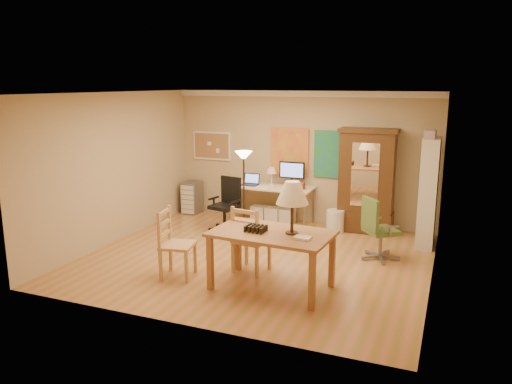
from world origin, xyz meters
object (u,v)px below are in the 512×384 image
at_px(dining_table, 279,222).
at_px(armoire, 366,187).
at_px(office_chair_black, 226,216).
at_px(bookshelf, 428,193).
at_px(computer_desk, 274,200).
at_px(office_chair_green, 378,243).

distance_m(dining_table, armoire, 3.36).
distance_m(office_chair_black, bookshelf, 3.81).
height_order(computer_desk, office_chair_black, computer_desk).
bearing_deg(office_chair_green, bookshelf, 58.17).
relative_size(dining_table, office_chair_green, 1.65).
distance_m(office_chair_green, bookshelf, 1.44).
bearing_deg(office_chair_green, office_chair_black, 169.63).
xyz_separation_m(office_chair_green, armoire, (-0.49, 1.53, 0.60)).
height_order(office_chair_black, armoire, armoire).
height_order(office_chair_black, office_chair_green, office_chair_black).
height_order(dining_table, office_chair_black, dining_table).
xyz_separation_m(computer_desk, office_chair_green, (2.35, -1.45, -0.19)).
bearing_deg(bookshelf, dining_table, -122.23).
height_order(armoire, bookshelf, armoire).
bearing_deg(computer_desk, office_chair_green, -31.70).
xyz_separation_m(armoire, bookshelf, (1.16, -0.45, 0.08)).
xyz_separation_m(office_chair_black, armoire, (2.55, 0.98, 0.59)).
relative_size(office_chair_black, office_chair_green, 1.00).
height_order(dining_table, computer_desk, dining_table).
height_order(dining_table, office_chair_green, dining_table).
relative_size(office_chair_black, armoire, 0.52).
distance_m(office_chair_green, armoire, 1.71).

